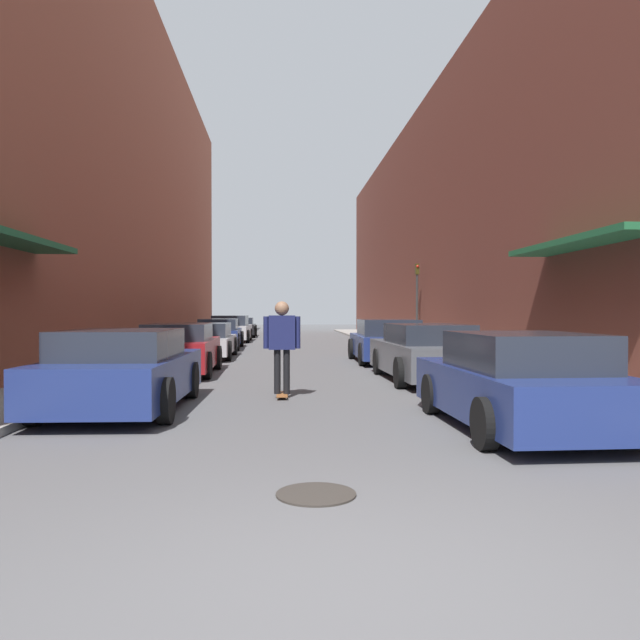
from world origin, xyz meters
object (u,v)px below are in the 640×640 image
Objects in this scene: parked_car_left_0 at (123,371)px; traffic_light at (417,295)px; parked_car_left_4 at (231,329)px; parked_car_left_3 at (219,334)px; parked_car_right_1 at (426,353)px; manhole_cover at (316,494)px; parked_car_right_2 at (387,341)px; parked_car_left_1 at (179,349)px; parked_car_left_5 at (240,327)px; skateboarder at (282,338)px; parked_car_left_2 at (205,341)px; parked_car_right_0 at (520,383)px.

traffic_light reaches higher than parked_car_left_0.
parked_car_left_3 is at bearing -90.14° from parked_car_left_4.
parked_car_left_0 is at bearing -146.35° from parked_car_right_1.
parked_car_right_2 is at bearing 77.64° from manhole_cover.
parked_car_left_3 is at bearing 90.13° from parked_car_left_1.
parked_car_right_1 is (5.80, -24.48, 0.04)m from parked_car_left_5.
parked_car_left_1 is 0.93× the size of parked_car_right_2.
traffic_light is (2.47, 6.81, 1.62)m from parked_car_right_2.
manhole_cover is (-3.03, -8.67, -0.63)m from parked_car_right_1.
parked_car_right_1 is at bearing 38.05° from skateboarder.
parked_car_left_2 is 2.51× the size of skateboarder.
skateboarder reaches higher than parked_car_left_0.
parked_car_right_0 is at bearing -79.38° from parked_car_left_5.
parked_car_right_2 reaches higher than parked_car_right_1.
parked_car_left_1 is at bearing 126.87° from parked_car_right_0.
parked_car_right_0 is (5.69, -30.32, 0.04)m from parked_car_left_5.
parked_car_left_0 reaches higher than parked_car_left_2.
parked_car_right_2 is at bearing -109.90° from traffic_light.
parked_car_left_1 is 13.23m from traffic_light.
parked_car_right_0 is (5.74, -1.95, -0.01)m from parked_car_left_0.
parked_car_left_0 is 0.90× the size of parked_car_left_3.
parked_car_left_1 is at bearing -89.87° from parked_car_left_3.
traffic_light is (5.50, 20.65, 2.26)m from manhole_cover.
parked_car_left_1 is 0.91× the size of parked_car_left_4.
parked_car_left_2 is 0.94× the size of parked_car_left_3.
parked_car_right_2 reaches higher than manhole_cover.
parked_car_left_0 is 6.06m from parked_car_right_0.
parked_car_right_0 is 2.34× the size of skateboarder.
parked_car_left_3 is at bearing 99.78° from skateboarder.
parked_car_left_0 is 0.99× the size of parked_car_right_2.
skateboarder reaches higher than parked_car_left_1.
parked_car_left_2 is 9.72m from traffic_light.
parked_car_left_3 is 13.76m from parked_car_right_1.
parked_car_left_2 is at bearing 104.54° from skateboarder.
parked_car_right_0 is 11.00m from parked_car_right_2.
parked_car_left_0 is 7.03m from parked_car_right_1.
traffic_light is (8.36, -0.46, 1.64)m from parked_car_left_3.
manhole_cover is (2.86, -21.11, -0.61)m from parked_car_left_3.
parked_car_left_1 is 0.97× the size of parked_car_right_0.
parked_car_left_1 is at bearing 162.67° from parked_car_right_1.
parked_car_right_1 reaches higher than parked_car_left_5.
parked_car_right_1 is at bearing -72.36° from parked_car_left_4.
parked_car_left_3 is (-0.04, 5.20, 0.04)m from parked_car_left_2.
skateboarder is at bearing 27.19° from parked_car_left_0.
manhole_cover is at bearing -85.23° from parked_car_left_5.
parked_car_right_1 is at bearing -17.33° from parked_car_left_1.
skateboarder is (2.55, -9.82, 0.51)m from parked_car_left_2.
parked_car_left_5 is (0.07, 22.65, -0.04)m from parked_car_left_1.
parked_car_left_3 is 6.78× the size of manhole_cover.
parked_car_left_4 is at bearing 96.97° from skateboarder.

